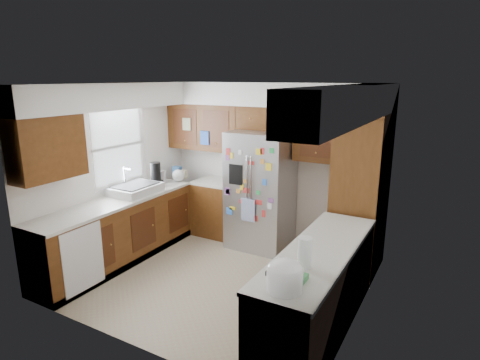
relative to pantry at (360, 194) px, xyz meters
The scene contains 12 objects.
floor 2.17m from the pantry, 142.52° to the right, with size 3.60×3.60×0.00m, color tan.
room_shell 1.94m from the pantry, 153.92° to the right, with size 3.64×3.24×2.52m.
left_counter_run 3.14m from the pantry, 158.56° to the right, with size 1.36×3.20×0.92m.
right_counter_run 1.75m from the pantry, 90.00° to the right, with size 0.63×2.25×0.92m.
pantry is the anchor object (origin of this frame).
fridge 1.51m from the pantry, behind, with size 0.90×0.79×1.80m.
bridge_cabinet 1.77m from the pantry, 169.43° to the left, with size 0.96×0.34×0.35m, color #49280E.
fridge_top_items 1.92m from the pantry, behind, with size 0.71×0.37×0.30m.
sink_assembly 3.18m from the pantry, 160.65° to the right, with size 0.52×0.70×0.37m.
left_counter_clutter 2.99m from the pantry, behind, with size 0.39×0.79×0.38m.
rice_cooker 2.53m from the pantry, 90.01° to the right, with size 0.30×0.29×0.26m.
paper_towel 2.08m from the pantry, 90.00° to the right, with size 0.13×0.13×0.29m, color white.
Camera 1 is at (2.61, -4.08, 2.58)m, focal length 30.00 mm.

